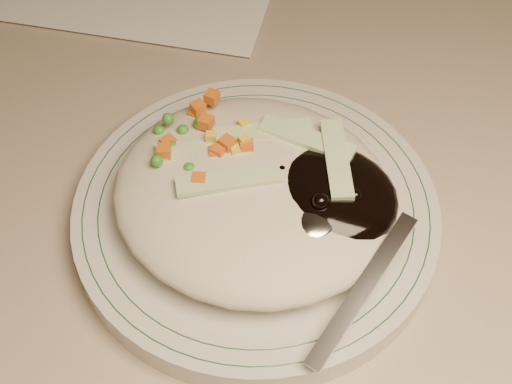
% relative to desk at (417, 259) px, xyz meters
% --- Properties ---
extents(desk, '(1.40, 0.70, 0.74)m').
position_rel_desk_xyz_m(desk, '(0.00, 0.00, 0.00)').
color(desk, tan).
rests_on(desk, ground).
extents(plate, '(0.26, 0.26, 0.02)m').
position_rel_desk_xyz_m(plate, '(-0.11, -0.16, 0.21)').
color(plate, beige).
rests_on(plate, desk).
extents(plate_rim, '(0.24, 0.24, 0.00)m').
position_rel_desk_xyz_m(plate_rim, '(-0.11, -0.16, 0.22)').
color(plate_rim, '#144723').
rests_on(plate_rim, plate).
extents(meal, '(0.20, 0.19, 0.05)m').
position_rel_desk_xyz_m(meal, '(-0.11, -0.16, 0.24)').
color(meal, beige).
rests_on(meal, plate).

